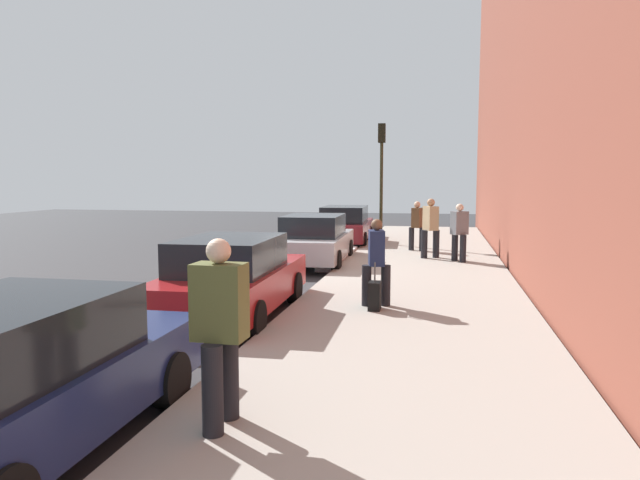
{
  "coord_description": "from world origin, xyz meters",
  "views": [
    {
      "loc": [
        -16.5,
        -3.79,
        2.58
      ],
      "look_at": [
        -2.3,
        -0.91,
        1.07
      ],
      "focal_mm": 33.31,
      "sensor_mm": 36.0,
      "label": 1
    }
  ],
  "objects_px": {
    "parked_car_navy": "(16,379)",
    "parked_car_maroon": "(345,225)",
    "pedestrian_grey_coat": "(459,231)",
    "pedestrian_navy_coat": "(376,260)",
    "traffic_light_pole": "(382,163)",
    "parked_car_red": "(232,277)",
    "pedestrian_tan_coat": "(430,226)",
    "rolling_suitcase": "(375,296)",
    "pedestrian_olive_coat": "(220,327)",
    "pedestrian_brown_coat": "(417,224)",
    "parked_car_silver": "(315,240)"
  },
  "relations": [
    {
      "from": "pedestrian_tan_coat",
      "to": "traffic_light_pole",
      "type": "bearing_deg",
      "value": 26.57
    },
    {
      "from": "parked_car_maroon",
      "to": "pedestrian_tan_coat",
      "type": "height_order",
      "value": "pedestrian_tan_coat"
    },
    {
      "from": "parked_car_maroon",
      "to": "pedestrian_navy_coat",
      "type": "bearing_deg",
      "value": -168.08
    },
    {
      "from": "traffic_light_pole",
      "to": "rolling_suitcase",
      "type": "height_order",
      "value": "traffic_light_pole"
    },
    {
      "from": "parked_car_silver",
      "to": "pedestrian_olive_coat",
      "type": "height_order",
      "value": "pedestrian_olive_coat"
    },
    {
      "from": "pedestrian_brown_coat",
      "to": "pedestrian_navy_coat",
      "type": "relative_size",
      "value": 1.0
    },
    {
      "from": "pedestrian_brown_coat",
      "to": "pedestrian_tan_coat",
      "type": "relative_size",
      "value": 0.91
    },
    {
      "from": "pedestrian_navy_coat",
      "to": "rolling_suitcase",
      "type": "xyz_separation_m",
      "value": [
        -0.38,
        -0.01,
        -0.62
      ]
    },
    {
      "from": "pedestrian_grey_coat",
      "to": "pedestrian_tan_coat",
      "type": "xyz_separation_m",
      "value": [
        0.64,
        0.84,
        0.07
      ]
    },
    {
      "from": "pedestrian_brown_coat",
      "to": "pedestrian_grey_coat",
      "type": "bearing_deg",
      "value": -151.83
    },
    {
      "from": "pedestrian_brown_coat",
      "to": "traffic_light_pole",
      "type": "xyz_separation_m",
      "value": [
        1.95,
        1.41,
        2.11
      ]
    },
    {
      "from": "traffic_light_pole",
      "to": "rolling_suitcase",
      "type": "distance_m",
      "value": 11.73
    },
    {
      "from": "parked_car_navy",
      "to": "rolling_suitcase",
      "type": "height_order",
      "value": "parked_car_navy"
    },
    {
      "from": "parked_car_silver",
      "to": "traffic_light_pole",
      "type": "bearing_deg",
      "value": -16.21
    },
    {
      "from": "pedestrian_olive_coat",
      "to": "parked_car_navy",
      "type": "bearing_deg",
      "value": 113.24
    },
    {
      "from": "rolling_suitcase",
      "to": "pedestrian_olive_coat",
      "type": "bearing_deg",
      "value": 170.56
    },
    {
      "from": "parked_car_red",
      "to": "parked_car_maroon",
      "type": "bearing_deg",
      "value": -0.56
    },
    {
      "from": "pedestrian_brown_coat",
      "to": "rolling_suitcase",
      "type": "distance_m",
      "value": 9.45
    },
    {
      "from": "parked_car_red",
      "to": "rolling_suitcase",
      "type": "relative_size",
      "value": 5.24
    },
    {
      "from": "pedestrian_brown_coat",
      "to": "pedestrian_navy_coat",
      "type": "distance_m",
      "value": 9.05
    },
    {
      "from": "parked_car_red",
      "to": "pedestrian_navy_coat",
      "type": "height_order",
      "value": "pedestrian_navy_coat"
    },
    {
      "from": "pedestrian_navy_coat",
      "to": "traffic_light_pole",
      "type": "relative_size",
      "value": 0.37
    },
    {
      "from": "parked_car_maroon",
      "to": "rolling_suitcase",
      "type": "bearing_deg",
      "value": -168.38
    },
    {
      "from": "pedestrian_tan_coat",
      "to": "pedestrian_grey_coat",
      "type": "bearing_deg",
      "value": -127.34
    },
    {
      "from": "parked_car_maroon",
      "to": "pedestrian_brown_coat",
      "type": "distance_m",
      "value": 3.84
    },
    {
      "from": "parked_car_silver",
      "to": "rolling_suitcase",
      "type": "height_order",
      "value": "parked_car_silver"
    },
    {
      "from": "pedestrian_brown_coat",
      "to": "traffic_light_pole",
      "type": "distance_m",
      "value": 3.2
    },
    {
      "from": "parked_car_maroon",
      "to": "traffic_light_pole",
      "type": "distance_m",
      "value": 2.86
    },
    {
      "from": "parked_car_navy",
      "to": "rolling_suitcase",
      "type": "relative_size",
      "value": 4.9
    },
    {
      "from": "pedestrian_olive_coat",
      "to": "traffic_light_pole",
      "type": "relative_size",
      "value": 0.42
    },
    {
      "from": "parked_car_red",
      "to": "pedestrian_navy_coat",
      "type": "xyz_separation_m",
      "value": [
        0.89,
        -2.57,
        0.28
      ]
    },
    {
      "from": "parked_car_navy",
      "to": "pedestrian_olive_coat",
      "type": "relative_size",
      "value": 2.34
    },
    {
      "from": "parked_car_maroon",
      "to": "traffic_light_pole",
      "type": "height_order",
      "value": "traffic_light_pole"
    },
    {
      "from": "parked_car_silver",
      "to": "traffic_light_pole",
      "type": "relative_size",
      "value": 1.03
    },
    {
      "from": "parked_car_maroon",
      "to": "rolling_suitcase",
      "type": "height_order",
      "value": "parked_car_maroon"
    },
    {
      "from": "pedestrian_grey_coat",
      "to": "traffic_light_pole",
      "type": "bearing_deg",
      "value": 31.71
    },
    {
      "from": "parked_car_maroon",
      "to": "pedestrian_tan_coat",
      "type": "xyz_separation_m",
      "value": [
        -4.37,
        -3.34,
        0.36
      ]
    },
    {
      "from": "parked_car_red",
      "to": "rolling_suitcase",
      "type": "bearing_deg",
      "value": -78.78
    },
    {
      "from": "parked_car_navy",
      "to": "pedestrian_tan_coat",
      "type": "relative_size",
      "value": 2.39
    },
    {
      "from": "parked_car_red",
      "to": "parked_car_silver",
      "type": "height_order",
      "value": "same"
    },
    {
      "from": "pedestrian_olive_coat",
      "to": "pedestrian_brown_coat",
      "type": "height_order",
      "value": "pedestrian_olive_coat"
    },
    {
      "from": "pedestrian_grey_coat",
      "to": "pedestrian_navy_coat",
      "type": "relative_size",
      "value": 1.02
    },
    {
      "from": "parked_car_navy",
      "to": "parked_car_silver",
      "type": "height_order",
      "value": "same"
    },
    {
      "from": "pedestrian_tan_coat",
      "to": "pedestrian_brown_coat",
      "type": "bearing_deg",
      "value": 14.74
    },
    {
      "from": "pedestrian_grey_coat",
      "to": "pedestrian_navy_coat",
      "type": "xyz_separation_m",
      "value": [
        -6.57,
        1.73,
        -0.02
      ]
    },
    {
      "from": "parked_car_navy",
      "to": "parked_car_maroon",
      "type": "xyz_separation_m",
      "value": [
        18.17,
        -0.14,
        0.0
      ]
    },
    {
      "from": "parked_car_red",
      "to": "pedestrian_grey_coat",
      "type": "relative_size",
      "value": 2.74
    },
    {
      "from": "parked_car_red",
      "to": "pedestrian_tan_coat",
      "type": "distance_m",
      "value": 8.82
    },
    {
      "from": "pedestrian_navy_coat",
      "to": "rolling_suitcase",
      "type": "height_order",
      "value": "pedestrian_navy_coat"
    },
    {
      "from": "traffic_light_pole",
      "to": "parked_car_red",
      "type": "bearing_deg",
      "value": 172.45
    }
  ]
}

